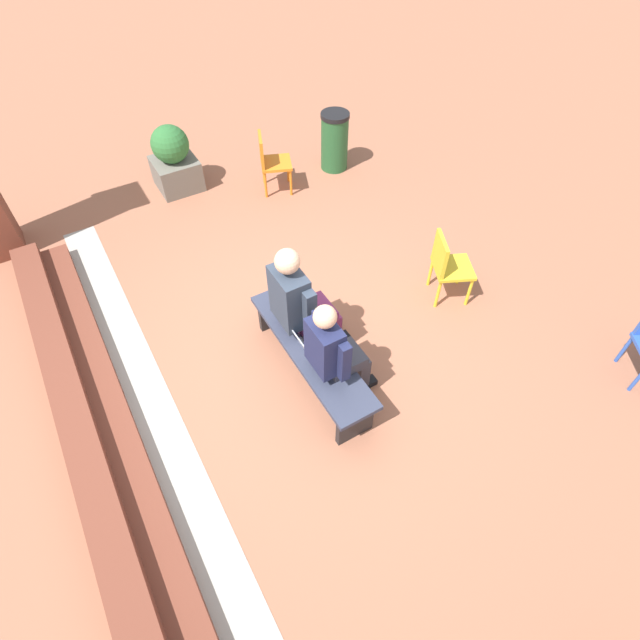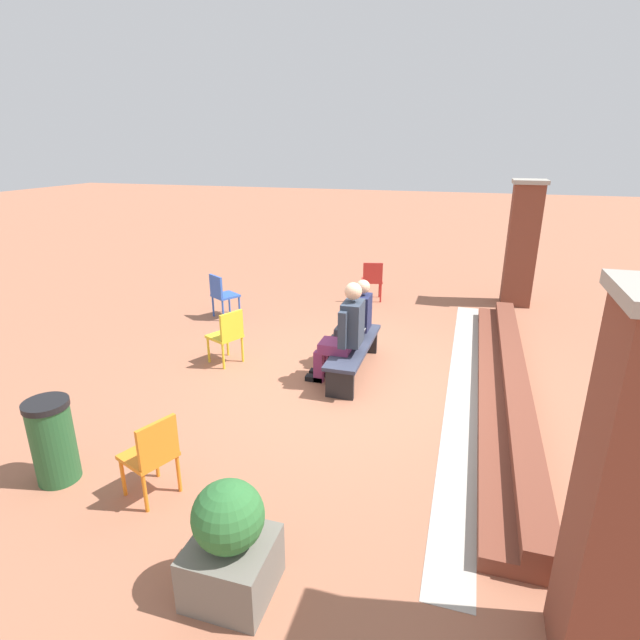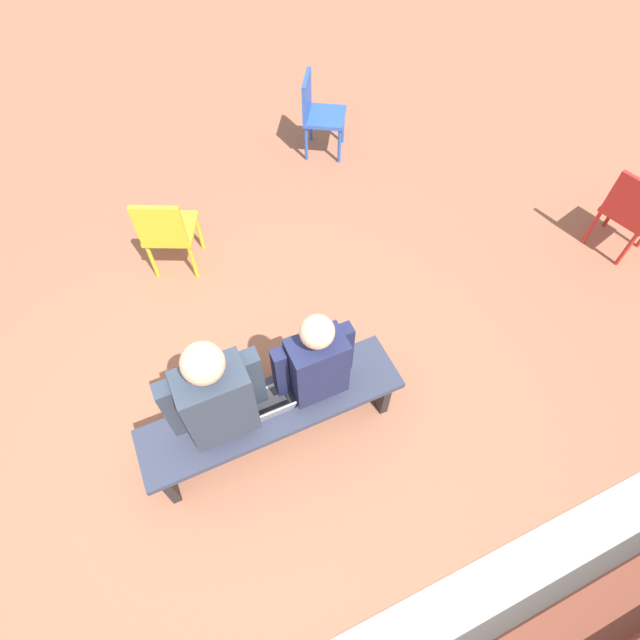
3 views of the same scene
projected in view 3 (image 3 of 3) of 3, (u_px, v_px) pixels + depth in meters
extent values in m
plane|color=#9E6047|center=(252.00, 464.00, 3.57)|extent=(60.00, 60.00, 0.00)
cube|color=#33384C|center=(272.00, 408.00, 3.35)|extent=(1.80, 0.44, 0.05)
cube|color=black|center=(374.00, 381.00, 3.73)|extent=(0.06, 0.37, 0.40)
cube|color=black|center=(164.00, 468.00, 3.35)|extent=(0.06, 0.37, 0.40)
cube|color=#383842|center=(306.00, 366.00, 3.45)|extent=(0.31, 0.37, 0.13)
cube|color=#383842|center=(307.00, 361.00, 3.79)|extent=(0.10, 0.11, 0.45)
cube|color=black|center=(305.00, 368.00, 3.98)|extent=(0.10, 0.22, 0.06)
cube|color=#383842|center=(287.00, 369.00, 3.75)|extent=(0.10, 0.11, 0.45)
cube|color=black|center=(285.00, 376.00, 3.94)|extent=(0.10, 0.22, 0.06)
cube|color=#1E2347|center=(317.00, 366.00, 3.08)|extent=(0.35, 0.22, 0.52)
cube|color=maroon|center=(310.00, 355.00, 3.17)|extent=(0.05, 0.01, 0.31)
cube|color=#1E2347|center=(345.00, 347.00, 3.18)|extent=(0.08, 0.09, 0.44)
cube|color=#1E2347|center=(280.00, 372.00, 3.07)|extent=(0.08, 0.09, 0.44)
sphere|color=#DBAD89|center=(317.00, 332.00, 2.76)|extent=(0.20, 0.20, 0.20)
cube|color=#7F2D5B|center=(216.00, 397.00, 3.31)|extent=(0.36, 0.42, 0.15)
cube|color=#7F2D5B|center=(226.00, 386.00, 3.67)|extent=(0.12, 0.13, 0.45)
cube|color=black|center=(228.00, 390.00, 3.86)|extent=(0.12, 0.25, 0.07)
cube|color=#7F2D5B|center=(202.00, 395.00, 3.63)|extent=(0.12, 0.13, 0.45)
cube|color=black|center=(204.00, 400.00, 3.82)|extent=(0.12, 0.25, 0.07)
cube|color=#2D3847|center=(217.00, 402.00, 2.88)|extent=(0.40, 0.25, 0.59)
cube|color=#2D3847|center=(254.00, 377.00, 3.00)|extent=(0.09, 0.11, 0.50)
cube|color=#2D3847|center=(172.00, 409.00, 2.88)|extent=(0.09, 0.11, 0.50)
sphere|color=#DBAD89|center=(203.00, 363.00, 2.52)|extent=(0.23, 0.23, 0.23)
cube|color=#9EA0A5|center=(266.00, 403.00, 3.34)|extent=(0.32, 0.22, 0.02)
cube|color=#2D2D33|center=(265.00, 401.00, 3.33)|extent=(0.29, 0.15, 0.00)
cube|color=#9EA0A5|center=(272.00, 414.00, 3.18)|extent=(0.32, 0.07, 0.19)
cube|color=#33519E|center=(272.00, 413.00, 3.18)|extent=(0.28, 0.06, 0.17)
cube|color=#2D56B7|center=(325.00, 117.00, 5.28)|extent=(0.58, 0.58, 0.04)
cube|color=#2D56B7|center=(307.00, 96.00, 5.12)|extent=(0.24, 0.36, 0.40)
cylinder|color=#2D56B7|center=(339.00, 146.00, 5.35)|extent=(0.04, 0.04, 0.40)
cylinder|color=#2D56B7|center=(343.00, 126.00, 5.55)|extent=(0.04, 0.04, 0.40)
cylinder|color=#2D56B7|center=(306.00, 144.00, 5.37)|extent=(0.04, 0.04, 0.40)
cylinder|color=#2D56B7|center=(311.00, 124.00, 5.58)|extent=(0.04, 0.04, 0.40)
cube|color=red|center=(632.00, 211.00, 4.46)|extent=(0.51, 0.51, 0.04)
cube|color=red|center=(633.00, 202.00, 4.21)|extent=(0.14, 0.40, 0.40)
cylinder|color=red|center=(613.00, 210.00, 4.78)|extent=(0.04, 0.04, 0.40)
cylinder|color=red|center=(627.00, 249.00, 4.49)|extent=(0.04, 0.04, 0.40)
cylinder|color=red|center=(592.00, 227.00, 4.65)|extent=(0.04, 0.04, 0.40)
cube|color=gold|center=(171.00, 229.00, 4.33)|extent=(0.56, 0.56, 0.04)
cube|color=gold|center=(159.00, 226.00, 4.04)|extent=(0.38, 0.21, 0.40)
cylinder|color=gold|center=(199.00, 232.00, 4.61)|extent=(0.04, 0.04, 0.40)
cylinder|color=gold|center=(161.00, 232.00, 4.61)|extent=(0.04, 0.04, 0.40)
cylinder|color=gold|center=(193.00, 262.00, 4.40)|extent=(0.04, 0.04, 0.40)
cylinder|color=gold|center=(153.00, 261.00, 4.41)|extent=(0.04, 0.04, 0.40)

